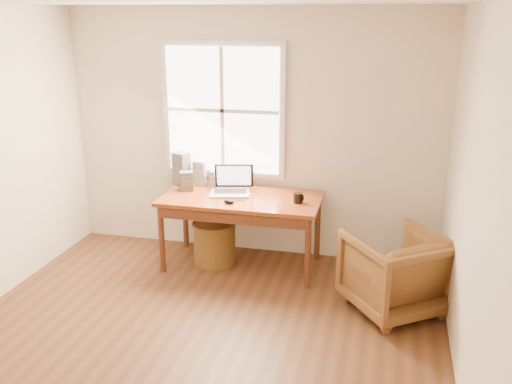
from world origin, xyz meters
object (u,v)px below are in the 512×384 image
armchair (396,272)px  laptop (230,181)px  desk (241,199)px  cd_stack_a (200,172)px  coffee_mug (298,198)px  wicker_stool (214,243)px

armchair → laptop: laptop is taller
desk → laptop: laptop is taller
desk → armchair: size_ratio=2.04×
desk → cd_stack_a: (-0.55, 0.33, 0.15)m
cd_stack_a → armchair: bearing=-23.5°
desk → coffee_mug: coffee_mug is taller
wicker_stool → cd_stack_a: bearing=127.4°
coffee_mug → laptop: bearing=162.2°
wicker_stool → coffee_mug: size_ratio=4.36×
laptop → coffee_mug: 0.73m
wicker_stool → armchair: bearing=-17.4°
armchair → coffee_mug: 1.19m
cd_stack_a → wicker_stool: bearing=-52.6°
armchair → wicker_stool: bearing=-53.3°
wicker_stool → coffee_mug: bearing=-2.9°
wicker_stool → laptop: size_ratio=1.09×
laptop → coffee_mug: size_ratio=4.00×
desk → armchair: bearing=-20.5°
laptop → cd_stack_a: laptop is taller
wicker_stool → cd_stack_a: size_ratio=1.68×
desk → wicker_stool: bearing=180.0°
coffee_mug → cd_stack_a: 1.20m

